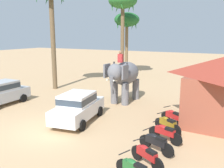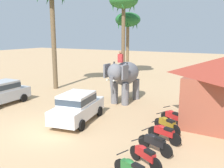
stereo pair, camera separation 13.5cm
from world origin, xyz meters
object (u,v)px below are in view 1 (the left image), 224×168
object	(u,v)px
palm_tree_behind_elephant	(123,4)
motorcycle_end_of_row	(173,117)
car_parked_far_side	(1,92)
motorcycle_fourth_in_row	(165,132)
elephant_with_mahout	(124,76)
car_sedan_foreground	(78,106)
motorcycle_mid_row	(156,142)
motorcycle_second_in_row	(147,155)
signboard_yellow	(211,87)
motorcycle_far_in_row	(167,124)
palm_tree_left_of_road	(127,21)

from	to	relation	value
palm_tree_behind_elephant	motorcycle_end_of_row	bearing A→B (deg)	-52.98
car_parked_far_side	motorcycle_end_of_row	size ratio (longest dim) A/B	2.53
palm_tree_behind_elephant	motorcycle_fourth_in_row	bearing A→B (deg)	-57.21
car_parked_far_side	elephant_with_mahout	size ratio (longest dim) A/B	1.07
car_sedan_foreground	motorcycle_mid_row	size ratio (longest dim) A/B	2.50
motorcycle_second_in_row	palm_tree_behind_elephant	distance (m)	21.14
palm_tree_behind_elephant	signboard_yellow	world-z (taller)	palm_tree_behind_elephant
motorcycle_fourth_in_row	motorcycle_end_of_row	size ratio (longest dim) A/B	1.07
motorcycle_far_in_row	palm_tree_behind_elephant	xyz separation A→B (m)	(-9.25, 13.51, 7.90)
elephant_with_mahout	palm_tree_left_of_road	size ratio (longest dim) A/B	0.50
elephant_with_mahout	motorcycle_fourth_in_row	distance (m)	7.32
motorcycle_mid_row	signboard_yellow	size ratio (longest dim) A/B	0.72
motorcycle_mid_row	motorcycle_fourth_in_row	world-z (taller)	same
motorcycle_end_of_row	palm_tree_left_of_road	size ratio (longest dim) A/B	0.21
car_parked_far_side	car_sedan_foreground	bearing A→B (deg)	-1.15
motorcycle_fourth_in_row	palm_tree_behind_elephant	size ratio (longest dim) A/B	0.18
signboard_yellow	motorcycle_fourth_in_row	bearing A→B (deg)	-102.47
car_parked_far_side	palm_tree_left_of_road	xyz separation A→B (m)	(1.59, 17.85, 5.71)
elephant_with_mahout	motorcycle_fourth_in_row	size ratio (longest dim) A/B	2.21
motorcycle_second_in_row	palm_tree_behind_elephant	world-z (taller)	palm_tree_behind_elephant
car_parked_far_side	signboard_yellow	xyz separation A→B (m)	(13.46, 5.25, 0.76)
motorcycle_end_of_row	signboard_yellow	bearing A→B (deg)	65.23
motorcycle_mid_row	motorcycle_far_in_row	bearing A→B (deg)	94.17
motorcycle_second_in_row	palm_tree_left_of_road	world-z (taller)	palm_tree_left_of_road
motorcycle_far_in_row	car_sedan_foreground	bearing A→B (deg)	-170.18
palm_tree_left_of_road	elephant_with_mahout	bearing A→B (deg)	-65.55
motorcycle_end_of_row	palm_tree_behind_elephant	xyz separation A→B (m)	(-9.22, 12.23, 7.90)
motorcycle_second_in_row	car_sedan_foreground	bearing A→B (deg)	152.28
motorcycle_second_in_row	motorcycle_mid_row	world-z (taller)	same
motorcycle_fourth_in_row	motorcycle_second_in_row	bearing A→B (deg)	-89.56
car_parked_far_side	palm_tree_behind_elephant	distance (m)	16.30
car_parked_far_side	palm_tree_left_of_road	world-z (taller)	palm_tree_left_of_road
motorcycle_mid_row	motorcycle_end_of_row	size ratio (longest dim) A/B	1.06
motorcycle_second_in_row	motorcycle_fourth_in_row	bearing A→B (deg)	90.44
motorcycle_mid_row	motorcycle_end_of_row	distance (m)	3.69
car_sedan_foreground	elephant_with_mahout	distance (m)	5.21
elephant_with_mahout	motorcycle_mid_row	world-z (taller)	elephant_with_mahout
signboard_yellow	car_parked_far_side	bearing A→B (deg)	-158.68
palm_tree_behind_elephant	elephant_with_mahout	bearing A→B (deg)	-63.14
motorcycle_mid_row	motorcycle_end_of_row	world-z (taller)	same
car_sedan_foreground	motorcycle_fourth_in_row	distance (m)	5.30
motorcycle_fourth_in_row	palm_tree_left_of_road	size ratio (longest dim) A/B	0.23
palm_tree_behind_elephant	signboard_yellow	bearing A→B (deg)	-40.01
car_sedan_foreground	motorcycle_far_in_row	distance (m)	5.16
car_parked_far_side	motorcycle_second_in_row	distance (m)	12.57
elephant_with_mahout	motorcycle_fourth_in_row	world-z (taller)	elephant_with_mahout
motorcycle_mid_row	motorcycle_end_of_row	bearing A→B (deg)	93.15
car_parked_far_side	motorcycle_mid_row	distance (m)	12.29
motorcycle_end_of_row	palm_tree_left_of_road	distance (m)	19.91
motorcycle_mid_row	palm_tree_left_of_road	distance (m)	23.04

